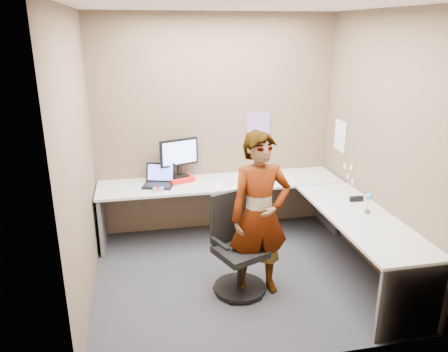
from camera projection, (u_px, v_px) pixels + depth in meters
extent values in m
plane|color=#27282C|center=(238.00, 275.00, 4.67)|extent=(3.00, 3.00, 0.00)
plane|color=brown|center=(216.00, 126.00, 5.44)|extent=(3.00, 0.00, 3.00)
plane|color=brown|center=(381.00, 146.00, 4.52)|extent=(0.00, 2.70, 2.70)
plane|color=brown|center=(79.00, 163.00, 3.95)|extent=(0.00, 2.70, 2.70)
plane|color=white|center=(242.00, 5.00, 3.80)|extent=(3.00, 3.00, 0.00)
cube|color=#BDBDBD|center=(221.00, 183.00, 5.34)|extent=(2.96, 0.65, 0.03)
cube|color=#BDBDBD|center=(361.00, 218.00, 4.36)|extent=(0.65, 1.91, 0.03)
cube|color=#59595B|center=(102.00, 220.00, 5.19)|extent=(0.04, 0.60, 0.70)
cube|color=#59595B|center=(328.00, 201.00, 5.73)|extent=(0.04, 0.60, 0.70)
cube|color=#59595B|center=(410.00, 302.00, 3.63)|extent=(0.60, 0.04, 0.70)
cube|color=red|center=(180.00, 179.00, 5.34)|extent=(0.36, 0.31, 0.06)
cube|color=black|center=(180.00, 176.00, 5.33)|extent=(0.24, 0.20, 0.02)
cube|color=black|center=(180.00, 170.00, 5.32)|extent=(0.06, 0.06, 0.12)
cube|color=black|center=(179.00, 152.00, 5.25)|extent=(0.47, 0.19, 0.33)
cube|color=#87ABE9|center=(180.00, 153.00, 5.23)|extent=(0.42, 0.15, 0.28)
cube|color=black|center=(158.00, 186.00, 5.17)|extent=(0.41, 0.34, 0.02)
cube|color=black|center=(160.00, 172.00, 5.25)|extent=(0.35, 0.17, 0.23)
cube|color=#4F5FFC|center=(160.00, 172.00, 5.25)|extent=(0.31, 0.14, 0.18)
cube|color=#B7B7BC|center=(158.00, 190.00, 4.99)|extent=(0.12, 0.08, 0.04)
sphere|color=red|center=(158.00, 188.00, 4.98)|extent=(0.04, 0.04, 0.04)
cone|color=white|center=(218.00, 184.00, 5.15)|extent=(0.10, 0.10, 0.06)
cube|color=black|center=(356.00, 199.00, 4.72)|extent=(0.15, 0.04, 0.05)
cylinder|color=brown|center=(367.00, 211.00, 4.42)|extent=(0.05, 0.05, 0.04)
cylinder|color=#338C3F|center=(368.00, 203.00, 4.39)|extent=(0.01, 0.01, 0.14)
sphere|color=#3AA4CC|center=(369.00, 197.00, 4.37)|extent=(0.07, 0.07, 0.07)
cube|color=#846BB7|center=(258.00, 128.00, 5.55)|extent=(0.30, 0.01, 0.40)
cube|color=white|center=(340.00, 136.00, 5.38)|extent=(0.01, 0.28, 0.38)
cube|color=#F2E059|center=(351.00, 167.00, 5.15)|extent=(0.01, 0.07, 0.07)
cube|color=pink|center=(348.00, 176.00, 5.24)|extent=(0.01, 0.07, 0.07)
cube|color=pink|center=(353.00, 181.00, 5.14)|extent=(0.01, 0.07, 0.07)
cube|color=#F2E059|center=(345.00, 166.00, 5.30)|extent=(0.01, 0.07, 0.07)
cylinder|color=black|center=(240.00, 288.00, 4.39)|extent=(0.52, 0.52, 0.04)
cylinder|color=black|center=(240.00, 270.00, 4.32)|extent=(0.06, 0.06, 0.37)
cube|color=black|center=(240.00, 252.00, 4.26)|extent=(0.56, 0.56, 0.07)
cube|color=black|center=(229.00, 216.00, 4.32)|extent=(0.40, 0.20, 0.51)
cube|color=black|center=(220.00, 244.00, 4.08)|extent=(0.14, 0.27, 0.03)
cube|color=black|center=(260.00, 232.00, 4.33)|extent=(0.14, 0.27, 0.03)
imported|color=#999399|center=(260.00, 215.00, 4.16)|extent=(0.61, 0.42, 1.64)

